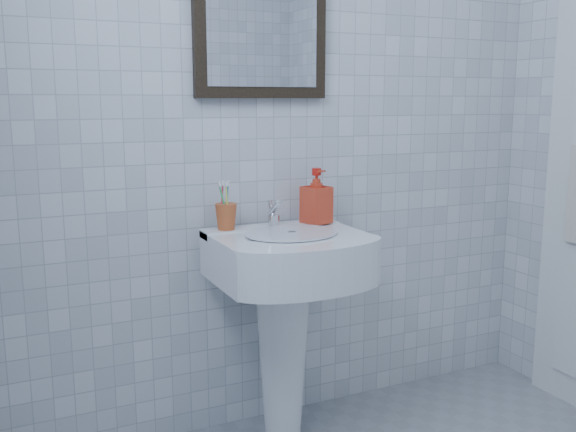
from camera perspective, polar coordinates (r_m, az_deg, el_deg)
wall_back at (r=2.42m, az=0.23°, el=10.66°), size 2.20×0.02×2.50m
washbasin at (r=2.28m, az=-0.25°, el=-7.64°), size 0.52×0.38×0.79m
faucet at (r=2.29m, az=-1.26°, el=0.08°), size 0.04×0.09×0.11m
toothbrush_cup at (r=2.24m, az=-5.53°, el=-0.06°), size 0.08×0.08×0.09m
soap_dispenser at (r=2.35m, az=2.54°, el=1.79°), size 0.11×0.11×0.20m
wall_mirror at (r=2.37m, az=-2.39°, el=17.94°), size 0.50×0.04×0.62m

